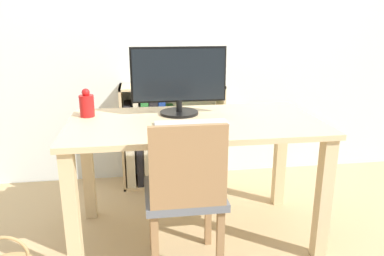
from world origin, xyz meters
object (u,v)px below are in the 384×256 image
Objects in this scene: keyboard at (191,124)px; chair at (185,192)px; vase at (87,105)px; bookshelf at (155,135)px; monitor at (179,79)px.

chair is (-0.07, -0.24, -0.28)m from keyboard.
vase reaches higher than bookshelf.
vase is 0.20× the size of chair.
monitor is at bearing -79.19° from bookshelf.
keyboard is 0.47× the size of chair.
monitor reaches higher than chair.
vase is 0.85m from bookshelf.
bookshelf is (-0.09, 1.13, -0.05)m from chair.
monitor is 0.33m from keyboard.
bookshelf is at bearing 100.81° from monitor.
keyboard is 2.38× the size of vase.
keyboard is 0.50× the size of bookshelf.
chair is at bearing -105.36° from keyboard.
keyboard is (0.04, -0.25, -0.21)m from monitor.
keyboard is at bearing -81.27° from monitor.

